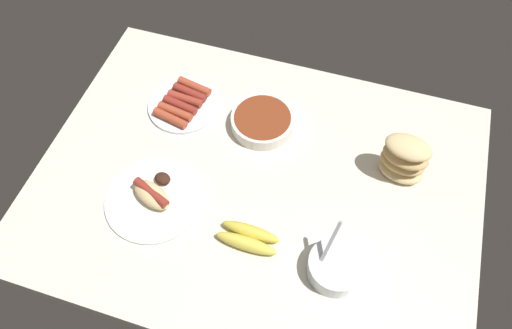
{
  "coord_description": "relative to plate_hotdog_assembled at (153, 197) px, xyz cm",
  "views": [
    {
      "loc": [
        -20.01,
        64.33,
        114.55
      ],
      "look_at": [
        1.2,
        -3.26,
        3.0
      ],
      "focal_mm": 34.11,
      "sensor_mm": 36.0,
      "label": 1
    }
  ],
  "objects": [
    {
      "name": "bowl_coleslaw",
      "position": [
        -50.1,
        5.03,
        1.49
      ],
      "size": [
        13.67,
        13.67,
        15.64
      ],
      "color": "silver",
      "rests_on": "ground_plane"
    },
    {
      "name": "bread_stack",
      "position": [
        -60.72,
        -27.81,
        5.62
      ],
      "size": [
        13.82,
        10.39,
        14.4
      ],
      "color": "#E5C689",
      "rests_on": "ground_plane"
    },
    {
      "name": "bowl_chili",
      "position": [
        -20.29,
        -32.23,
        0.76
      ],
      "size": [
        18.33,
        18.33,
        4.23
      ],
      "color": "white",
      "rests_on": "ground_plane"
    },
    {
      "name": "ground_plane",
      "position": [
        -24.33,
        -13.75,
        -3.08
      ],
      "size": [
        120.0,
        90.0,
        3.0
      ],
      "primitive_type": "cube",
      "color": "silver"
    },
    {
      "name": "plate_sausages",
      "position": [
        4.6,
        -32.07,
        -0.25
      ],
      "size": [
        21.1,
        21.1,
        3.5
      ],
      "color": "white",
      "rests_on": "ground_plane"
    },
    {
      "name": "banana_bunch",
      "position": [
        -27.61,
        3.71,
        0.28
      ],
      "size": [
        16.07,
        7.36,
        3.76
      ],
      "color": "#E5D14C",
      "rests_on": "ground_plane"
    },
    {
      "name": "plate_hotdog_assembled",
      "position": [
        0.0,
        0.0,
        0.0
      ],
      "size": [
        25.84,
        25.84,
        5.61
      ],
      "color": "white",
      "rests_on": "ground_plane"
    }
  ]
}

